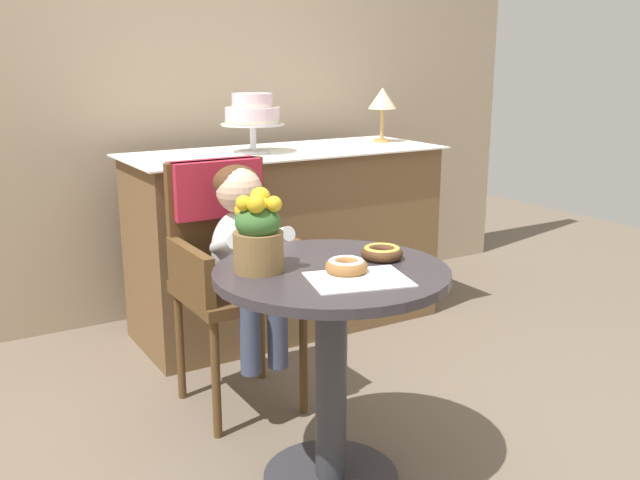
# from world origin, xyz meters

# --- Properties ---
(ground_plane) EXTENTS (8.00, 8.00, 0.00)m
(ground_plane) POSITION_xyz_m (0.00, 0.00, 0.00)
(ground_plane) COLOR #6B5B4C
(back_wall) EXTENTS (4.80, 0.10, 2.70)m
(back_wall) POSITION_xyz_m (0.00, 1.85, 1.35)
(back_wall) COLOR tan
(back_wall) RESTS_ON ground
(cafe_table) EXTENTS (0.72, 0.72, 0.72)m
(cafe_table) POSITION_xyz_m (0.00, 0.00, 0.51)
(cafe_table) COLOR #332D33
(cafe_table) RESTS_ON ground
(wicker_chair) EXTENTS (0.42, 0.45, 0.95)m
(wicker_chair) POSITION_xyz_m (-0.03, 0.72, 0.64)
(wicker_chair) COLOR brown
(wicker_chair) RESTS_ON ground
(seated_child) EXTENTS (0.27, 0.32, 0.73)m
(seated_child) POSITION_xyz_m (-0.03, 0.57, 0.68)
(seated_child) COLOR silver
(seated_child) RESTS_ON ground
(paper_napkin) EXTENTS (0.33, 0.28, 0.00)m
(paper_napkin) POSITION_xyz_m (0.01, -0.13, 0.72)
(paper_napkin) COLOR white
(paper_napkin) RESTS_ON cafe_table
(donut_front) EXTENTS (0.13, 0.13, 0.04)m
(donut_front) POSITION_xyz_m (0.01, -0.06, 0.74)
(donut_front) COLOR #936033
(donut_front) RESTS_ON cafe_table
(donut_mid) EXTENTS (0.13, 0.13, 0.04)m
(donut_mid) POSITION_xyz_m (0.19, 0.01, 0.74)
(donut_mid) COLOR #4C2D19
(donut_mid) RESTS_ON cafe_table
(flower_vase) EXTENTS (0.15, 0.15, 0.25)m
(flower_vase) POSITION_xyz_m (-0.20, 0.09, 0.83)
(flower_vase) COLOR brown
(flower_vase) RESTS_ON cafe_table
(display_counter) EXTENTS (1.56, 0.62, 0.90)m
(display_counter) POSITION_xyz_m (0.55, 1.30, 0.45)
(display_counter) COLOR brown
(display_counter) RESTS_ON ground
(tiered_cake_stand) EXTENTS (0.30, 0.30, 0.28)m
(tiered_cake_stand) POSITION_xyz_m (0.38, 1.30, 1.08)
(tiered_cake_stand) COLOR silver
(tiered_cake_stand) RESTS_ON display_counter
(table_lamp) EXTENTS (0.15, 0.15, 0.28)m
(table_lamp) POSITION_xyz_m (1.16, 1.34, 1.12)
(table_lamp) COLOR #B28C47
(table_lamp) RESTS_ON display_counter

